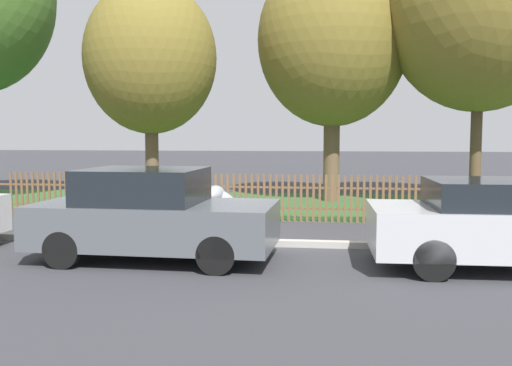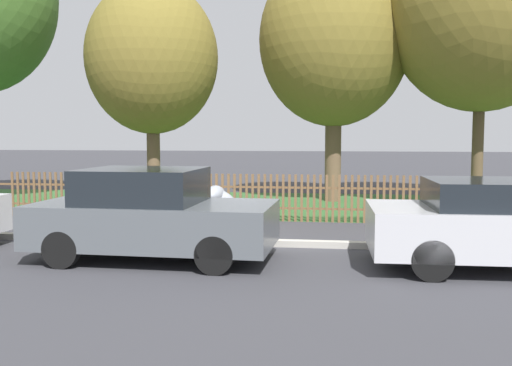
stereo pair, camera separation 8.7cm
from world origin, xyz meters
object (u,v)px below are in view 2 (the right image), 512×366
at_px(covered_motorcycle, 198,205).
at_px(tree_far_left, 483,1).
at_px(parked_car_navy_estate, 508,224).
at_px(parked_car_black_saloon, 152,215).
at_px(tree_behind_motorcycle, 152,58).
at_px(tree_mid_park, 334,40).

xyz_separation_m(covered_motorcycle, tree_far_left, (6.87, 5.72, 5.19)).
distance_m(parked_car_navy_estate, tree_far_left, 9.58).
xyz_separation_m(parked_car_black_saloon, covered_motorcycle, (0.24, 2.28, -0.11)).
height_order(parked_car_black_saloon, parked_car_navy_estate, parked_car_black_saloon).
xyz_separation_m(parked_car_black_saloon, tree_far_left, (7.11, 8.00, 5.08)).
height_order(covered_motorcycle, tree_far_left, tree_far_left).
bearing_deg(tree_far_left, parked_car_navy_estate, -100.12).
distance_m(covered_motorcycle, tree_behind_motorcycle, 6.98).
bearing_deg(parked_car_black_saloon, tree_mid_park, 73.15).
relative_size(tree_mid_park, tree_far_left, 0.85).
xyz_separation_m(covered_motorcycle, tree_behind_motorcycle, (-2.65, 5.29, 3.70)).
bearing_deg(tree_behind_motorcycle, tree_far_left, 2.59).
height_order(covered_motorcycle, tree_behind_motorcycle, tree_behind_motorcycle).
relative_size(parked_car_navy_estate, tree_far_left, 0.48).
bearing_deg(parked_car_navy_estate, tree_mid_park, 106.08).
height_order(parked_car_navy_estate, tree_far_left, tree_far_left).
bearing_deg(tree_far_left, tree_mid_park, 168.73).
distance_m(tree_behind_motorcycle, tree_far_left, 9.64).
bearing_deg(tree_far_left, tree_behind_motorcycle, -177.41).
relative_size(parked_car_black_saloon, covered_motorcycle, 2.12).
distance_m(tree_mid_park, tree_far_left, 4.30).
relative_size(parked_car_navy_estate, tree_mid_park, 0.57).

